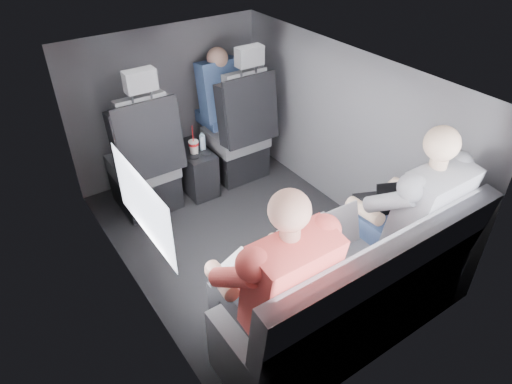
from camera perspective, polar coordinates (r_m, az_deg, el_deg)
floor at (r=3.58m, az=-0.78°, el=-6.09°), size 2.60×2.60×0.00m
ceiling at (r=2.87m, az=-1.00°, el=14.64°), size 2.60×2.60×0.00m
panel_left at (r=2.87m, az=-16.04°, el=-2.37°), size 0.02×2.60×1.35m
panel_right at (r=3.68m, az=10.95°, el=7.26°), size 0.02×2.60×1.35m
panel_front at (r=4.20m, az=-10.96°, el=10.83°), size 1.80×0.02×1.35m
panel_back at (r=2.43m, az=16.69°, el=-10.47°), size 1.80×0.02×1.35m
side_window at (r=2.50m, az=-13.99°, el=-1.59°), size 0.02×0.75×0.42m
seatbelt at (r=3.83m, az=-0.86°, el=11.12°), size 0.35×0.11×0.59m
front_seat_left at (r=3.80m, az=-13.65°, el=3.02°), size 0.52×0.58×1.26m
front_seat_right at (r=4.13m, az=-2.12°, el=6.84°), size 0.52×0.58×1.26m
center_console at (r=4.08m, az=-7.71°, el=2.83°), size 0.24×0.48×0.41m
rear_bench at (r=2.79m, az=11.72°, el=-13.04°), size 1.60×0.57×0.92m
soda_cup at (r=3.88m, az=-7.78°, el=5.62°), size 0.09×0.09×0.26m
water_bottle at (r=3.94m, az=-6.71°, el=6.21°), size 0.05×0.05×0.15m
laptop_white at (r=2.45m, az=-1.37°, el=-9.68°), size 0.35×0.36×0.22m
laptop_silver at (r=2.69m, az=8.02°, el=-5.00°), size 0.37×0.34×0.26m
laptop_black at (r=3.04m, az=16.07°, el=-1.01°), size 0.37×0.39×0.22m
passenger_rear_left at (r=2.34m, az=2.09°, el=-11.51°), size 0.54×0.65×1.28m
passenger_rear_right at (r=2.91m, az=18.35°, el=-2.73°), size 0.54×0.66×1.29m
passenger_front_right at (r=4.17m, az=-4.61°, el=12.20°), size 0.37×0.37×0.72m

